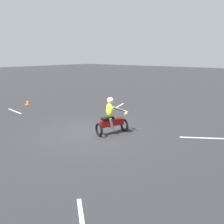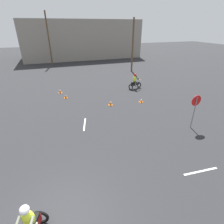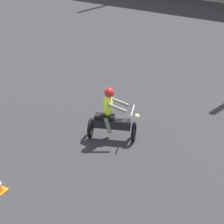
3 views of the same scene
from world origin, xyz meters
name	(u,v)px [view 1 (image 1 of 3)]	position (x,y,z in m)	size (l,w,h in m)	color
ground_plane	(91,132)	(0.00, 0.00, 0.00)	(120.00, 120.00, 0.00)	#28282B
motorcycle_rider_foreground	(111,118)	(-0.89, -0.35, 0.73)	(1.08, 1.55, 1.66)	black
traffic_cone_far_center	(28,103)	(7.47, -1.27, 0.15)	(0.32, 0.32, 0.31)	orange
lane_stripe_e	(15,111)	(6.42, 0.27, 0.00)	(0.10, 1.81, 0.01)	silver
lane_stripe_sw	(204,138)	(-4.30, -2.41, 0.00)	(0.10, 2.02, 0.01)	silver
lane_stripe_s	(118,106)	(2.14, -4.86, 0.00)	(0.10, 2.08, 0.01)	silver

